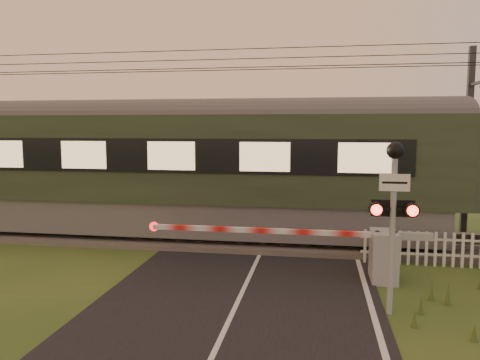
% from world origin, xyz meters
% --- Properties ---
extents(ground, '(160.00, 160.00, 0.00)m').
position_xyz_m(ground, '(0.00, 0.00, 0.00)').
color(ground, '#2B491C').
rests_on(ground, ground).
extents(road, '(6.00, 140.00, 0.03)m').
position_xyz_m(road, '(0.02, -0.23, 0.01)').
color(road, black).
rests_on(road, ground).
extents(track_bed, '(140.00, 3.40, 0.39)m').
position_xyz_m(track_bed, '(0.00, 6.50, 0.07)').
color(track_bed, '#47423D').
rests_on(track_bed, ground).
extents(overhead_wires, '(120.00, 0.62, 0.62)m').
position_xyz_m(overhead_wires, '(0.00, 6.50, 5.72)').
color(overhead_wires, black).
rests_on(overhead_wires, ground).
extents(train, '(45.56, 3.14, 4.25)m').
position_xyz_m(train, '(6.27, 6.50, 2.41)').
color(train, slate).
rests_on(train, ground).
extents(boom_gate, '(6.99, 0.93, 1.24)m').
position_xyz_m(boom_gate, '(2.92, 3.16, 0.68)').
color(boom_gate, gray).
rests_on(boom_gate, ground).
extents(crossing_signal, '(0.87, 0.36, 3.41)m').
position_xyz_m(crossing_signal, '(3.07, 1.08, 2.34)').
color(crossing_signal, gray).
rests_on(crossing_signal, ground).
extents(picket_fence, '(3.40, 0.08, 0.93)m').
position_xyz_m(picket_fence, '(4.50, 4.60, 0.47)').
color(picket_fence, silver).
rests_on(picket_fence, ground).
extents(catenary_mast, '(0.20, 2.45, 6.36)m').
position_xyz_m(catenary_mast, '(6.62, 8.72, 3.32)').
color(catenary_mast, '#2D2D30').
rests_on(catenary_mast, ground).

